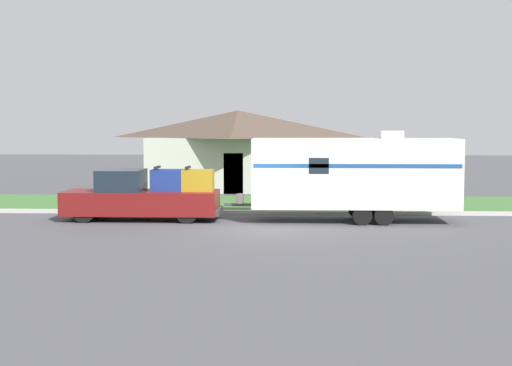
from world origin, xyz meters
The scene contains 7 objects.
ground_plane centered at (0.00, 0.00, 0.00)m, with size 120.00×120.00×0.00m, color #47474C.
curb_strip centered at (0.00, 3.75, 0.07)m, with size 80.00×0.30×0.14m.
lawn_strip centered at (0.00, 7.40, 0.01)m, with size 80.00×7.00×0.03m.
house_across_street centered at (-1.74, 15.36, 2.25)m, with size 9.99×7.42×4.35m.
pickup_truck centered at (-4.31, 1.77, 0.87)m, with size 5.81×1.95×2.01m.
travel_trailer centered at (3.51, 1.77, 1.78)m, with size 8.48×2.28×3.32m.
mailbox centered at (7.64, 4.90, 1.06)m, with size 0.48×0.20×1.39m.
Camera 1 is at (1.14, -24.33, 3.53)m, focal length 50.00 mm.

